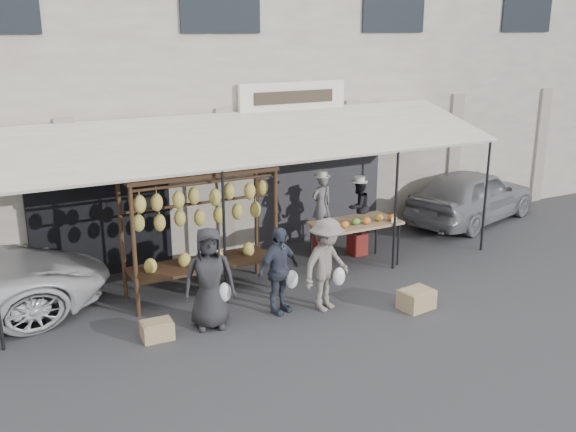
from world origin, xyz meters
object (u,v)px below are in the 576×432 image
(banana_rack, at_px, (200,208))
(crate_far, at_px, (157,330))
(vendor_right, at_px, (358,207))
(customer_right, at_px, (326,265))
(sedan, at_px, (472,195))
(produce_table, at_px, (357,224))
(vendor_left, at_px, (322,205))
(crate_near_b, at_px, (417,298))
(crate_near_a, at_px, (416,299))
(customer_mid, at_px, (278,270))
(customer_left, at_px, (209,278))

(banana_rack, distance_m, crate_far, 2.25)
(vendor_right, height_order, customer_right, same)
(sedan, bearing_deg, produce_table, 90.64)
(produce_table, height_order, customer_right, customer_right)
(vendor_right, height_order, crate_far, vendor_right)
(customer_right, relative_size, crate_far, 3.42)
(vendor_left, height_order, crate_near_b, vendor_left)
(crate_near_a, xyz_separation_m, sedan, (4.35, 3.36, 0.49))
(vendor_right, xyz_separation_m, customer_mid, (-2.73, -1.75, -0.28))
(customer_mid, relative_size, sedan, 0.38)
(banana_rack, bearing_deg, vendor_right, 7.73)
(produce_table, distance_m, vendor_right, 0.74)
(banana_rack, bearing_deg, customer_right, -43.89)
(customer_mid, bearing_deg, vendor_left, 27.69)
(crate_far, xyz_separation_m, sedan, (8.49, 2.39, 0.52))
(produce_table, distance_m, crate_near_b, 2.17)
(vendor_right, distance_m, crate_near_a, 2.90)
(vendor_right, height_order, sedan, vendor_right)
(customer_mid, height_order, sedan, customer_mid)
(customer_mid, bearing_deg, sedan, 3.11)
(crate_far, bearing_deg, crate_near_b, -11.84)
(vendor_right, bearing_deg, crate_near_b, 61.34)
(vendor_left, xyz_separation_m, customer_left, (-3.19, -1.99, -0.27))
(produce_table, xyz_separation_m, vendor_right, (0.43, 0.58, 0.14))
(vendor_left, xyz_separation_m, sedan, (4.43, 0.39, -0.43))
(crate_far, bearing_deg, vendor_right, 19.96)
(customer_left, height_order, crate_near_a, customer_left)
(produce_table, xyz_separation_m, vendor_left, (-0.29, 0.85, 0.21))
(banana_rack, relative_size, crate_near_a, 4.77)
(vendor_left, height_order, customer_mid, vendor_left)
(vendor_left, bearing_deg, banana_rack, 10.81)
(banana_rack, xyz_separation_m, vendor_left, (2.84, 0.75, -0.49))
(customer_right, height_order, sedan, customer_right)
(customer_left, relative_size, crate_near_b, 3.56)
(banana_rack, relative_size, crate_far, 5.66)
(vendor_left, relative_size, customer_right, 0.80)
(vendor_right, bearing_deg, produce_table, 37.06)
(vendor_left, relative_size, crate_near_a, 2.30)
(crate_near_a, xyz_separation_m, crate_far, (-4.14, 0.97, -0.03))
(vendor_right, xyz_separation_m, crate_far, (-4.77, -1.73, -0.87))
(customer_left, bearing_deg, customer_mid, 13.81)
(crate_near_a, bearing_deg, sedan, 37.67)
(customer_left, distance_m, customer_right, 1.95)
(banana_rack, relative_size, vendor_right, 2.33)
(customer_left, bearing_deg, banana_rack, 89.41)
(banana_rack, height_order, sedan, banana_rack)
(crate_far, bearing_deg, vendor_left, 26.23)
(produce_table, distance_m, customer_mid, 2.58)
(crate_near_b, bearing_deg, vendor_right, 77.95)
(banana_rack, relative_size, customer_left, 1.61)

